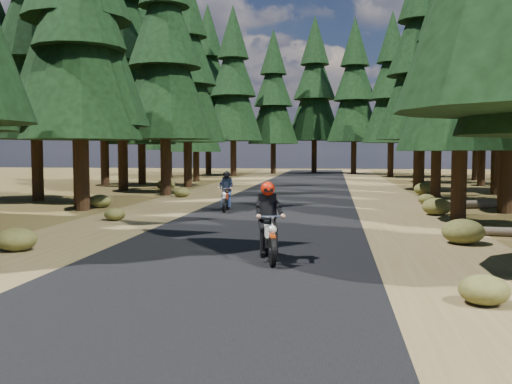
% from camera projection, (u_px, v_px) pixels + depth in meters
% --- Properties ---
extents(ground, '(120.00, 120.00, 0.00)m').
position_uv_depth(ground, '(248.00, 239.00, 14.46)').
color(ground, '#4A3A1A').
rests_on(ground, ground).
extents(road, '(6.00, 100.00, 0.01)m').
position_uv_depth(road, '(270.00, 217.00, 19.40)').
color(road, black).
rests_on(road, ground).
extents(shoulder_l, '(3.20, 100.00, 0.01)m').
position_uv_depth(shoulder_l, '(140.00, 215.00, 20.03)').
color(shoulder_l, brown).
rests_on(shoulder_l, ground).
extents(shoulder_r, '(3.20, 100.00, 0.01)m').
position_uv_depth(shoulder_r, '(409.00, 219.00, 18.77)').
color(shoulder_r, brown).
rests_on(shoulder_r, ground).
extents(pine_forest, '(34.59, 55.08, 16.32)m').
position_uv_depth(pine_forest, '(300.00, 58.00, 34.70)').
color(pine_forest, black).
rests_on(pine_forest, ground).
extents(log_near, '(4.88, 1.96, 0.32)m').
position_uv_depth(log_near, '(484.00, 204.00, 22.38)').
color(log_near, '#4C4233').
rests_on(log_near, ground).
extents(understory_shrubs, '(15.21, 27.22, 0.64)m').
position_uv_depth(understory_shrubs, '(298.00, 205.00, 20.78)').
color(understory_shrubs, '#474C1E').
rests_on(understory_shrubs, ground).
extents(rider_lead, '(0.94, 1.87, 1.60)m').
position_uv_depth(rider_lead, '(269.00, 235.00, 11.51)').
color(rider_lead, white).
rests_on(rider_lead, road).
extents(rider_follow, '(0.60, 1.69, 1.49)m').
position_uv_depth(rider_follow, '(226.00, 198.00, 21.12)').
color(rider_follow, maroon).
rests_on(rider_follow, road).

